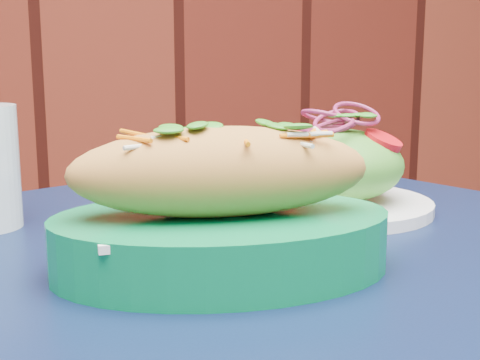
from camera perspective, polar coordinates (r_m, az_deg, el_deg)
name	(u,v)px	position (r m, az deg, el deg)	size (l,w,h in m)	color
banh_mi_basket	(222,212)	(0.50, -1.56, -2.73)	(0.27, 0.19, 0.12)	#05723E
salad_plate	(337,173)	(0.70, 8.31, 0.63)	(0.20, 0.20, 0.11)	white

